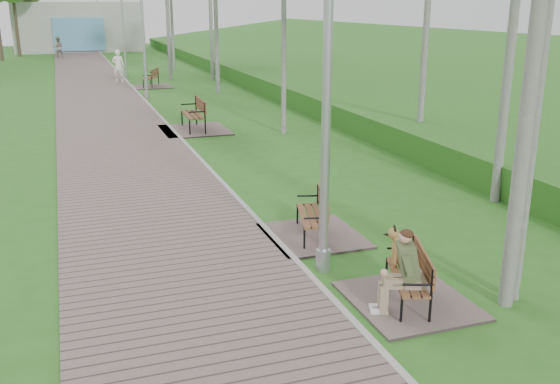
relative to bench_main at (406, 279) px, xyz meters
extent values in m
plane|color=#2A651C|center=(-0.88, -0.83, -0.37)|extent=(120.00, 120.00, 0.00)
cube|color=#6D5C58|center=(-2.63, 20.67, -0.35)|extent=(3.50, 67.00, 0.04)
cube|color=#999993|center=(-0.88, 20.67, -0.34)|extent=(0.10, 67.00, 0.05)
cube|color=#387327|center=(11.12, 19.17, -0.37)|extent=(14.00, 70.00, 1.60)
cube|color=#9E9E99|center=(-2.38, 50.17, 1.63)|extent=(10.00, 5.00, 4.00)
cube|color=#508CB2|center=(-2.38, 47.57, 1.13)|extent=(4.00, 0.20, 2.60)
cube|color=#6D5C58|center=(0.08, 0.04, -0.35)|extent=(1.53, 1.70, 0.04)
cube|color=brown|center=(0.03, 0.04, 0.02)|extent=(0.79, 1.33, 0.03)
cube|color=brown|center=(0.23, -0.03, 0.25)|extent=(0.46, 1.22, 0.28)
cube|color=#6D5C58|center=(-0.21, 2.75, -0.35)|extent=(1.57, 1.74, 0.04)
cube|color=brown|center=(-0.26, 2.75, 0.02)|extent=(0.73, 1.36, 0.03)
cube|color=brown|center=(-0.05, 2.69, 0.26)|extent=(0.38, 1.27, 0.29)
cube|color=#6D5C58|center=(-0.22, 12.73, -0.35)|extent=(2.05, 2.27, 0.04)
cube|color=brown|center=(-0.27, 12.73, 0.14)|extent=(0.57, 1.72, 0.05)
cube|color=brown|center=(0.01, 12.72, 0.45)|extent=(0.11, 1.70, 0.37)
cube|color=#6D5C58|center=(0.05, 24.12, -0.35)|extent=(1.76, 1.96, 0.04)
cube|color=brown|center=(0.00, 24.12, 0.07)|extent=(0.95, 1.53, 0.04)
cube|color=brown|center=(0.22, 24.04, 0.34)|extent=(0.57, 1.38, 0.32)
cylinder|color=#A4A7AD|center=(-0.61, 1.38, -0.20)|extent=(0.23, 0.23, 0.34)
cylinder|color=#A4A7AD|center=(-0.61, 1.38, 2.48)|extent=(0.14, 0.14, 5.69)
cylinder|color=#A4A7AD|center=(-0.70, 20.28, -0.22)|extent=(0.20, 0.20, 0.31)
cylinder|color=#A4A7AD|center=(-0.70, 20.28, 2.19)|extent=(0.12, 0.12, 5.11)
cylinder|color=#A4A7AD|center=(-0.73, 28.16, -0.23)|extent=(0.18, 0.18, 0.28)
cylinder|color=#A4A7AD|center=(-0.73, 28.16, 1.92)|extent=(0.11, 0.11, 4.59)
cylinder|color=#A4A7AD|center=(-0.63, 50.40, -0.24)|extent=(0.17, 0.17, 0.26)
cylinder|color=#A4A7AD|center=(-0.63, 50.40, 1.76)|extent=(0.10, 0.10, 4.26)
imported|color=white|center=(-1.27, 26.50, 0.46)|extent=(0.69, 0.54, 1.65)
imported|color=gray|center=(-4.08, 43.12, 0.40)|extent=(0.76, 0.60, 1.54)
cylinder|color=silver|center=(1.49, -0.33, 3.53)|extent=(0.17, 0.17, 7.80)
cylinder|color=silver|center=(1.27, -0.44, 3.22)|extent=(0.18, 0.18, 7.19)
camera|label=1|loc=(-4.07, -6.59, 3.50)|focal=40.00mm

